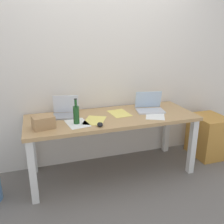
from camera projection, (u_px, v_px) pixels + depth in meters
The scene contains 13 objects.
ground_plane at pixel (112, 171), 3.01m from camera, with size 8.00×8.00×0.00m, color slate.
back_wall at pixel (102, 63), 2.98m from camera, with size 5.20×0.08×2.60m, color silver.
desk at pixel (112, 123), 2.80m from camera, with size 1.96×0.73×0.74m.
laptop_left at pixel (66, 112), 2.78m from camera, with size 0.33×0.28×0.22m.
laptop_right at pixel (150, 107), 2.95m from camera, with size 0.36×0.29×0.23m.
beer_bottle at pixel (76, 114), 2.51m from camera, with size 0.06×0.06×0.27m.
computer_mouse at pixel (100, 124), 2.48m from camera, with size 0.06×0.10×0.03m, color black.
cardboard_box at pixel (43, 122), 2.41m from camera, with size 0.21×0.16×0.13m, color tan.
paper_yellow_folder at pixel (95, 120), 2.63m from camera, with size 0.21×0.30×0.00m, color #F4E06B.
paper_sheet_front_left at pixel (77, 123), 2.55m from camera, with size 0.21×0.30×0.00m, color white.
paper_sheet_near_back at pixel (119, 113), 2.87m from camera, with size 0.21×0.30×0.00m, color #F4E06B.
paper_sheet_front_right at pixel (155, 116), 2.79m from camera, with size 0.21×0.30×0.00m, color white.
filing_cabinet at pixel (208, 136), 3.34m from camera, with size 0.40×0.48×0.57m, color #C68938.
Camera 1 is at (-0.80, -2.50, 1.65)m, focal length 38.49 mm.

